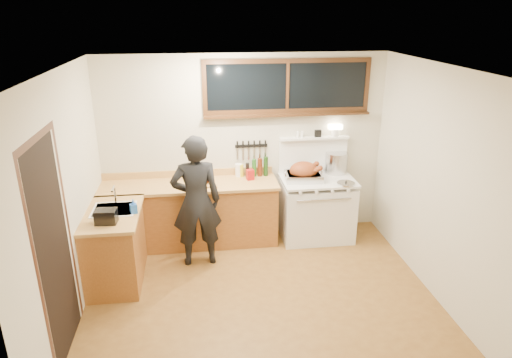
{
  "coord_description": "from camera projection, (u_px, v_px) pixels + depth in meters",
  "views": [
    {
      "loc": [
        -0.65,
        -4.43,
        3.15
      ],
      "look_at": [
        0.05,
        0.85,
        1.15
      ],
      "focal_mm": 32.0,
      "sensor_mm": 36.0,
      "label": 1
    }
  ],
  "objects": [
    {
      "name": "bottle_cluster",
      "position": [
        256.0,
        168.0,
        6.47
      ],
      "size": [
        0.41,
        0.07,
        0.28
      ],
      "color": "black",
      "rests_on": "counter_back"
    },
    {
      "name": "man",
      "position": [
        196.0,
        202.0,
        5.74
      ],
      "size": [
        0.66,
        0.46,
        1.73
      ],
      "color": "black",
      "rests_on": "ground"
    },
    {
      "name": "ground_plane",
      "position": [
        261.0,
        298.0,
        5.3
      ],
      "size": [
        4.0,
        3.5,
        0.02
      ],
      "primitive_type": "cube",
      "color": "brown"
    },
    {
      "name": "saucepan",
      "position": [
        317.0,
        170.0,
        6.59
      ],
      "size": [
        0.16,
        0.28,
        0.11
      ],
      "color": "silver",
      "rests_on": "vintage_stove"
    },
    {
      "name": "roast_turkey",
      "position": [
        304.0,
        173.0,
        6.34
      ],
      "size": [
        0.55,
        0.42,
        0.26
      ],
      "color": "silver",
      "rests_on": "vintage_stove"
    },
    {
      "name": "counter_left",
      "position": [
        115.0,
        246.0,
        5.51
      ],
      "size": [
        0.64,
        1.09,
        0.9
      ],
      "color": "brown",
      "rests_on": "ground"
    },
    {
      "name": "room_shell",
      "position": [
        262.0,
        163.0,
        4.72
      ],
      "size": [
        4.1,
        3.6,
        2.65
      ],
      "color": "beige",
      "rests_on": "ground"
    },
    {
      "name": "left_doorway",
      "position": [
        55.0,
        249.0,
        4.16
      ],
      "size": [
        0.02,
        1.04,
        2.17
      ],
      "color": "black",
      "rests_on": "ground"
    },
    {
      "name": "cutting_board",
      "position": [
        203.0,
        180.0,
        6.2
      ],
      "size": [
        0.44,
        0.34,
        0.14
      ],
      "color": "tan",
      "rests_on": "counter_back"
    },
    {
      "name": "sink_unit",
      "position": [
        114.0,
        214.0,
        5.45
      ],
      "size": [
        0.5,
        0.45,
        0.37
      ],
      "color": "white",
      "rests_on": "counter_left"
    },
    {
      "name": "coffee_tin",
      "position": [
        250.0,
        175.0,
        6.35
      ],
      "size": [
        0.11,
        0.1,
        0.15
      ],
      "color": "maroon",
      "rests_on": "counter_back"
    },
    {
      "name": "knife_strip",
      "position": [
        251.0,
        147.0,
        6.46
      ],
      "size": [
        0.46,
        0.03,
        0.28
      ],
      "color": "black",
      "rests_on": "room_shell"
    },
    {
      "name": "counter_back",
      "position": [
        190.0,
        213.0,
        6.39
      ],
      "size": [
        2.44,
        0.64,
        1.0
      ],
      "color": "brown",
      "rests_on": "ground"
    },
    {
      "name": "back_window",
      "position": [
        287.0,
        93.0,
        6.24
      ],
      "size": [
        2.32,
        0.13,
        0.77
      ],
      "color": "black",
      "rests_on": "room_shell"
    },
    {
      "name": "vintage_stove",
      "position": [
        316.0,
        207.0,
        6.57
      ],
      "size": [
        1.02,
        0.74,
        1.6
      ],
      "color": "white",
      "rests_on": "ground"
    },
    {
      "name": "stockpot",
      "position": [
        336.0,
        163.0,
        6.61
      ],
      "size": [
        0.37,
        0.37,
        0.3
      ],
      "color": "silver",
      "rests_on": "vintage_stove"
    },
    {
      "name": "toaster",
      "position": [
        106.0,
        216.0,
        5.06
      ],
      "size": [
        0.24,
        0.18,
        0.16
      ],
      "color": "black",
      "rests_on": "counter_left"
    },
    {
      "name": "pot_lid",
      "position": [
        346.0,
        183.0,
        6.21
      ],
      "size": [
        0.29,
        0.29,
        0.04
      ],
      "color": "silver",
      "rests_on": "vintage_stove"
    },
    {
      "name": "pitcher",
      "position": [
        239.0,
        170.0,
        6.48
      ],
      "size": [
        0.11,
        0.11,
        0.18
      ],
      "color": "white",
      "rests_on": "counter_back"
    },
    {
      "name": "soap_bottle",
      "position": [
        133.0,
        206.0,
        5.31
      ],
      "size": [
        0.1,
        0.1,
        0.17
      ],
      "color": "blue",
      "rests_on": "counter_left"
    }
  ]
}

